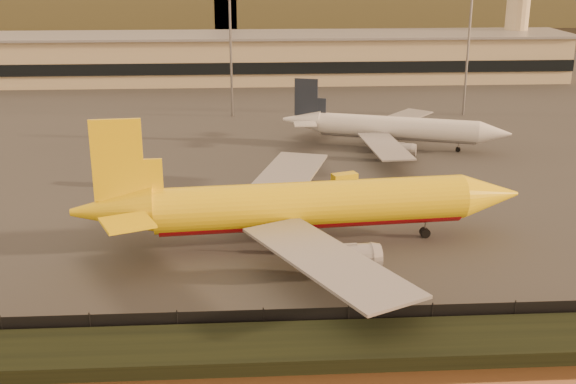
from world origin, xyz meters
The scene contains 10 objects.
ground centered at (0.00, 0.00, 0.00)m, with size 900.00×900.00×0.00m, color black.
embankment centered at (0.00, -17.00, 0.70)m, with size 320.00×7.00×1.40m, color black.
tarmac centered at (0.00, 95.00, 0.10)m, with size 320.00×220.00×0.20m, color #2D2D2D.
perimeter_fence centered at (0.00, -13.00, 1.30)m, with size 300.00×0.05×2.20m, color black.
terminal_building centered at (-14.52, 125.55, 6.25)m, with size 202.00×25.00×12.60m.
apron_light_masts centered at (15.00, 75.00, 15.70)m, with size 152.20×12.20×25.40m.
dhl_cargo_jet centered at (-0.49, 7.81, 5.05)m, with size 54.39×53.08×16.24m.
white_narrowbody_jet centered at (19.33, 52.03, 3.73)m, with size 40.14×38.14×11.82m.
gse_vehicle_yellow centered at (7.63, 30.93, 1.07)m, with size 3.86×1.73×1.73m, color yellow.
gse_vehicle_white centered at (-28.17, 32.78, 1.01)m, with size 3.60×1.62×1.62m, color silver.
Camera 1 is at (-7.39, -73.14, 34.11)m, focal length 45.00 mm.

